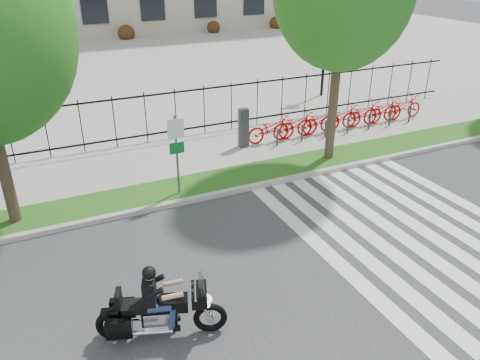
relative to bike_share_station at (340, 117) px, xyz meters
name	(u,v)px	position (x,y,z in m)	size (l,w,h in m)	color
ground	(251,278)	(-7.66, -7.20, -0.69)	(120.00, 120.00, 0.00)	#333335
curb	(192,200)	(-7.66, -3.10, -0.61)	(60.00, 0.20, 0.15)	#A5A29B
grass_verge	(183,188)	(-7.66, -2.25, -0.61)	(60.00, 1.50, 0.15)	#205314
sidewalk	(161,160)	(-7.66, 0.25, -0.61)	(60.00, 3.50, 0.15)	#A6A59B
plaza	(86,65)	(-7.66, 17.80, -0.64)	(80.00, 34.00, 0.10)	#A6A59B
crosswalk_stripes	(409,231)	(-2.83, -7.20, -0.68)	(5.70, 8.00, 0.01)	silver
iron_fence	(146,118)	(-7.66, 2.00, 0.46)	(30.00, 0.06, 2.00)	black
lamp_post_right	(326,34)	(2.34, 4.80, 2.52)	(1.06, 0.70, 4.25)	black
bike_share_station	(340,117)	(0.00, 0.00, 0.00)	(8.99, 0.90, 1.50)	#2D2D33
sign_pole_regulatory	(177,145)	(-7.90, -2.62, 1.05)	(0.50, 0.09, 2.50)	#59595B
motorcycle_rider	(160,308)	(-10.06, -8.04, -0.02)	(2.49, 1.24, 1.99)	black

